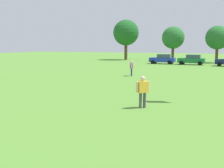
{
  "coord_description": "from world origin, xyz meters",
  "views": [
    {
      "loc": [
        7.36,
        -0.59,
        3.27
      ],
      "look_at": [
        2.63,
        10.13,
        1.59
      ],
      "focal_mm": 43.94,
      "sensor_mm": 36.0,
      "label": 1
    }
  ],
  "objects_px": {
    "tree_right": "(218,38)",
    "parked_car_blue_0": "(163,59)",
    "parked_car_green_1": "(192,60)",
    "tree_left": "(173,38)",
    "bystander_near_trees": "(132,67)",
    "tree_far_left": "(126,33)",
    "adult_bystander": "(143,89)"
  },
  "relations": [
    {
      "from": "parked_car_blue_0",
      "to": "parked_car_green_1",
      "type": "xyz_separation_m",
      "value": [
        4.92,
        -0.18,
        0.0
      ]
    },
    {
      "from": "tree_far_left",
      "to": "tree_left",
      "type": "relative_size",
      "value": 1.26
    },
    {
      "from": "parked_car_green_1",
      "to": "tree_left",
      "type": "xyz_separation_m",
      "value": [
        -4.9,
        8.52,
        3.81
      ]
    },
    {
      "from": "adult_bystander",
      "to": "parked_car_green_1",
      "type": "distance_m",
      "value": 33.52
    },
    {
      "from": "tree_far_left",
      "to": "tree_left",
      "type": "distance_m",
      "value": 10.73
    },
    {
      "from": "tree_left",
      "to": "tree_right",
      "type": "bearing_deg",
      "value": -10.5
    },
    {
      "from": "adult_bystander",
      "to": "bystander_near_trees",
      "type": "height_order",
      "value": "adult_bystander"
    },
    {
      "from": "bystander_near_trees",
      "to": "parked_car_blue_0",
      "type": "relative_size",
      "value": 0.38
    },
    {
      "from": "parked_car_green_1",
      "to": "parked_car_blue_0",
      "type": "bearing_deg",
      "value": -2.07
    },
    {
      "from": "adult_bystander",
      "to": "parked_car_blue_0",
      "type": "distance_m",
      "value": 34.34
    },
    {
      "from": "adult_bystander",
      "to": "tree_left",
      "type": "distance_m",
      "value": 42.7
    },
    {
      "from": "tree_left",
      "to": "parked_car_blue_0",
      "type": "bearing_deg",
      "value": -90.11
    },
    {
      "from": "bystander_near_trees",
      "to": "tree_left",
      "type": "relative_size",
      "value": 0.24
    },
    {
      "from": "adult_bystander",
      "to": "bystander_near_trees",
      "type": "distance_m",
      "value": 14.88
    },
    {
      "from": "tree_left",
      "to": "bystander_near_trees",
      "type": "bearing_deg",
      "value": -87.24
    },
    {
      "from": "tree_far_left",
      "to": "adult_bystander",
      "type": "bearing_deg",
      "value": -67.99
    },
    {
      "from": "tree_far_left",
      "to": "tree_right",
      "type": "xyz_separation_m",
      "value": [
        18.94,
        -2.89,
        -1.33
      ]
    },
    {
      "from": "bystander_near_trees",
      "to": "tree_right",
      "type": "xyz_separation_m",
      "value": [
        7.0,
        26.63,
        3.59
      ]
    },
    {
      "from": "tree_right",
      "to": "parked_car_blue_0",
      "type": "bearing_deg",
      "value": -140.95
    },
    {
      "from": "parked_car_blue_0",
      "to": "tree_far_left",
      "type": "distance_m",
      "value": 15.18
    },
    {
      "from": "bystander_near_trees",
      "to": "tree_far_left",
      "type": "distance_m",
      "value": 32.21
    },
    {
      "from": "parked_car_blue_0",
      "to": "tree_left",
      "type": "relative_size",
      "value": 0.62
    },
    {
      "from": "adult_bystander",
      "to": "tree_right",
      "type": "height_order",
      "value": "tree_right"
    },
    {
      "from": "parked_car_blue_0",
      "to": "parked_car_green_1",
      "type": "distance_m",
      "value": 4.92
    },
    {
      "from": "adult_bystander",
      "to": "tree_far_left",
      "type": "xyz_separation_m",
      "value": [
        -17.5,
        43.31,
        4.89
      ]
    },
    {
      "from": "adult_bystander",
      "to": "parked_car_green_1",
      "type": "bearing_deg",
      "value": -135.73
    },
    {
      "from": "adult_bystander",
      "to": "tree_left",
      "type": "height_order",
      "value": "tree_left"
    },
    {
      "from": "bystander_near_trees",
      "to": "parked_car_blue_0",
      "type": "height_order",
      "value": "parked_car_blue_0"
    },
    {
      "from": "adult_bystander",
      "to": "parked_car_green_1",
      "type": "xyz_separation_m",
      "value": [
        -2.02,
        33.46,
        -0.14
      ]
    },
    {
      "from": "tree_far_left",
      "to": "tree_right",
      "type": "relative_size",
      "value": 1.29
    },
    {
      "from": "parked_car_blue_0",
      "to": "tree_far_left",
      "type": "height_order",
      "value": "tree_far_left"
    },
    {
      "from": "adult_bystander",
      "to": "bystander_near_trees",
      "type": "xyz_separation_m",
      "value": [
        -5.57,
        13.8,
        -0.03
      ]
    }
  ]
}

